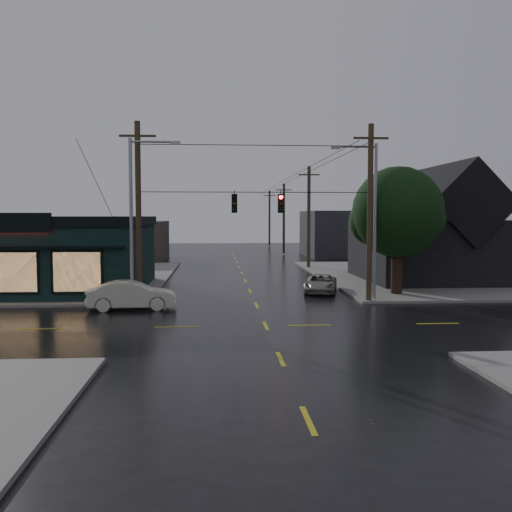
{
  "coord_description": "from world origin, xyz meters",
  "views": [
    {
      "loc": [
        -2.2,
        -25.41,
        4.96
      ],
      "look_at": [
        -0.15,
        4.14,
        2.89
      ],
      "focal_mm": 40.0,
      "sensor_mm": 36.0,
      "label": 1
    }
  ],
  "objects": [
    {
      "name": "ground_plane",
      "position": [
        0.0,
        0.0,
        0.0
      ],
      "size": [
        160.0,
        160.0,
        0.0
      ],
      "primitive_type": "plane",
      "color": "black"
    },
    {
      "name": "span_signal_assembly",
      "position": [
        0.1,
        6.5,
        5.7
      ],
      "size": [
        13.0,
        0.48,
        1.23
      ],
      "color": "black",
      "rests_on": "ground"
    },
    {
      "name": "utility_pole_far_b",
      "position": [
        6.5,
        48.0,
        0.0
      ],
      "size": [
        2.0,
        0.32,
        9.15
      ],
      "primitive_type": null,
      "color": "#342817",
      "rests_on": "ground"
    },
    {
      "name": "streetlight_ne",
      "position": [
        7.0,
        7.2,
        0.0
      ],
      "size": [
        5.4,
        0.3,
        9.15
      ],
      "primitive_type": null,
      "color": "gray",
      "rests_on": "ground"
    },
    {
      "name": "utility_pole_far_a",
      "position": [
        6.5,
        28.0,
        0.0
      ],
      "size": [
        2.0,
        0.32,
        9.65
      ],
      "primitive_type": null,
      "color": "#342817",
      "rests_on": "ground"
    },
    {
      "name": "streetlight_nw",
      "position": [
        -6.8,
        5.8,
        0.0
      ],
      "size": [
        5.4,
        0.3,
        9.15
      ],
      "primitive_type": null,
      "color": "gray",
      "rests_on": "ground"
    },
    {
      "name": "bg_building_west",
      "position": [
        -14.0,
        40.0,
        2.2
      ],
      "size": [
        12.0,
        10.0,
        4.4
      ],
      "primitive_type": "cube",
      "color": "#41352F",
      "rests_on": "ground"
    },
    {
      "name": "suv_silver",
      "position": [
        4.52,
        10.91,
        0.59
      ],
      "size": [
        2.91,
        4.58,
        1.18
      ],
      "primitive_type": "imported",
      "rotation": [
        0.0,
        0.0,
        -0.24
      ],
      "color": "gray",
      "rests_on": "ground"
    },
    {
      "name": "utility_pole_far_c",
      "position": [
        6.5,
        68.0,
        0.0
      ],
      "size": [
        2.0,
        0.32,
        9.15
      ],
      "primitive_type": null,
      "color": "#342817",
      "rests_on": "ground"
    },
    {
      "name": "pizza_shop",
      "position": [
        -15.0,
        12.94,
        2.56
      ],
      "size": [
        16.3,
        12.34,
        4.9
      ],
      "color": "black",
      "rests_on": "ground"
    },
    {
      "name": "utility_pole_ne",
      "position": [
        6.5,
        6.5,
        0.0
      ],
      "size": [
        2.0,
        0.32,
        10.15
      ],
      "primitive_type": null,
      "color": "#342817",
      "rests_on": "ground"
    },
    {
      "name": "sidewalk_ne",
      "position": [
        20.0,
        20.0,
        0.07
      ],
      "size": [
        28.0,
        28.0,
        0.15
      ],
      "primitive_type": "cube",
      "color": "slate",
      "rests_on": "ground"
    },
    {
      "name": "utility_pole_nw",
      "position": [
        -6.5,
        6.5,
        0.0
      ],
      "size": [
        2.0,
        0.32,
        10.15
      ],
      "primitive_type": null,
      "color": "#342817",
      "rests_on": "ground"
    },
    {
      "name": "ne_building",
      "position": [
        15.0,
        17.0,
        4.47
      ],
      "size": [
        12.6,
        11.6,
        8.75
      ],
      "color": "black",
      "rests_on": "ground"
    },
    {
      "name": "sedan_cream",
      "position": [
        -6.71,
        5.0,
        0.77
      ],
      "size": [
        4.8,
        2.02,
        1.54
      ],
      "primitive_type": "imported",
      "rotation": [
        0.0,
        0.0,
        1.66
      ],
      "color": "beige",
      "rests_on": "ground"
    },
    {
      "name": "corner_tree",
      "position": [
        9.0,
        9.23,
        5.19
      ],
      "size": [
        5.64,
        5.64,
        7.89
      ],
      "color": "black",
      "rests_on": "ground"
    },
    {
      "name": "bg_building_east",
      "position": [
        16.0,
        45.0,
        2.8
      ],
      "size": [
        14.0,
        12.0,
        5.6
      ],
      "primitive_type": "cube",
      "color": "#232328",
      "rests_on": "ground"
    }
  ]
}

